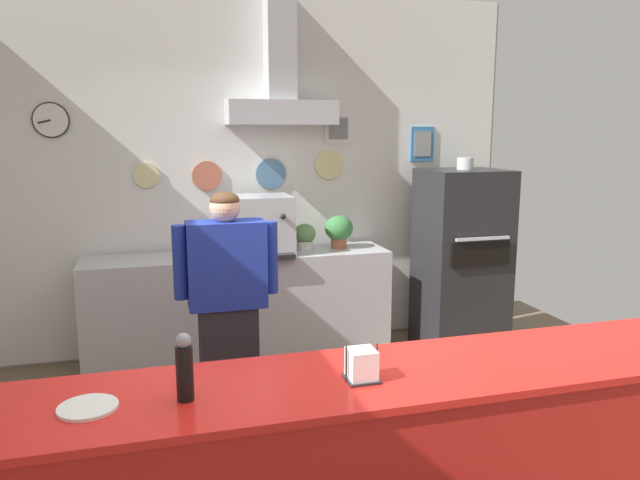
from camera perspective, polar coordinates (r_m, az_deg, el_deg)
name	(u,v)px	position (r m, az deg, el deg)	size (l,w,h in m)	color
back_wall_assembly	(246,163)	(5.18, -6.91, 7.21)	(4.81, 3.16, 3.09)	#9E9E99
back_prep_counter	(240,309)	(5.15, -7.48, -6.39)	(2.50, 0.53, 0.91)	#B7BABF
pizza_oven	(461,261)	(5.44, 13.09, -1.91)	(0.69, 0.66, 1.69)	#232326
shop_worker	(228,316)	(3.68, -8.63, -7.02)	(0.61, 0.22, 1.57)	#232328
espresso_machine	(257,226)	(5.00, -5.92, 1.36)	(0.56, 0.52, 0.48)	#B7BABF
potted_rosemary	(305,236)	(5.15, -1.43, 0.38)	(0.18, 0.18, 0.22)	beige
potted_thyme	(339,230)	(5.23, 1.78, 0.96)	(0.24, 0.24, 0.28)	#9E563D
napkin_holder	(362,366)	(2.32, 3.92, -11.69)	(0.13, 0.12, 0.14)	#262628
pepper_grinder	(184,367)	(2.18, -12.59, -11.58)	(0.06, 0.06, 0.24)	black
condiment_plate	(88,407)	(2.25, -20.94, -14.45)	(0.20, 0.20, 0.01)	white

